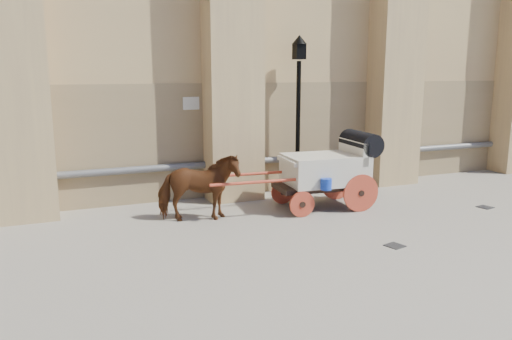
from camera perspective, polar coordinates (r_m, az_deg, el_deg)
name	(u,v)px	position (r m, az deg, el deg)	size (l,w,h in m)	color
ground	(338,234)	(10.53, 9.40, -7.19)	(90.00, 90.00, 0.00)	slate
horse	(199,188)	(11.14, -6.57, -2.03)	(0.82, 1.80, 1.52)	#632E15
carriage	(330,167)	(12.32, 8.49, 0.31)	(4.29, 1.56, 1.85)	black
street_lamp	(298,111)	(13.47, 4.85, 6.76)	(0.40, 0.40, 4.23)	black
drain_grate_near	(395,246)	(10.05, 15.57, -8.33)	(0.32, 0.32, 0.01)	black
drain_grate_far	(485,207)	(13.57, 24.71, -3.87)	(0.32, 0.32, 0.01)	black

